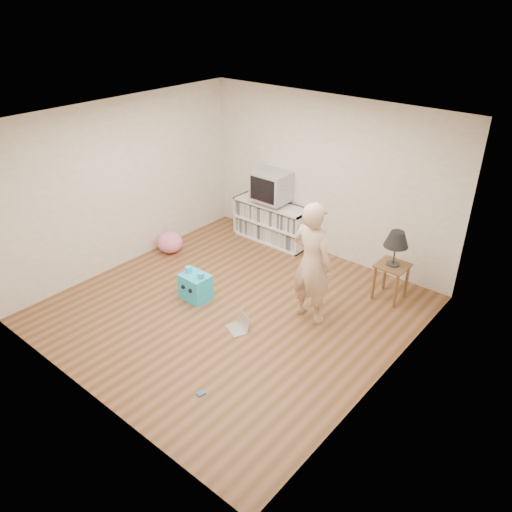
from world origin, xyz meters
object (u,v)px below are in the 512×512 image
object	(u,v)px
dvd_deck	(272,202)
person	(312,263)
plush_blue	(196,286)
plush_pink	(170,242)
crt_tv	(272,186)
side_table	(392,273)
table_lamp	(397,240)
media_unit	(272,222)
laptop	(240,325)

from	to	relation	value
dvd_deck	person	distance (m)	2.39
plush_blue	plush_pink	size ratio (longest dim) A/B	1.12
crt_tv	side_table	world-z (taller)	crt_tv
crt_tv	table_lamp	distance (m)	2.49
crt_tv	side_table	bearing A→B (deg)	-8.47
media_unit	laptop	distance (m)	2.68
dvd_deck	crt_tv	world-z (taller)	crt_tv
media_unit	plush_pink	distance (m)	1.80
side_table	laptop	size ratio (longest dim) A/B	1.50
side_table	person	size ratio (longest dim) A/B	0.33
person	plush_pink	distance (m)	2.96
dvd_deck	plush_pink	world-z (taller)	dvd_deck
crt_tv	table_lamp	bearing A→B (deg)	-8.47
laptop	plush_blue	bearing A→B (deg)	-165.87
plush_pink	table_lamp	bearing A→B (deg)	17.14
table_lamp	plush_pink	distance (m)	3.73
dvd_deck	table_lamp	world-z (taller)	table_lamp
media_unit	table_lamp	bearing A→B (deg)	-8.91
plush_blue	plush_pink	distance (m)	1.54
media_unit	crt_tv	xyz separation A→B (m)	(-0.00, -0.02, 0.67)
crt_tv	plush_blue	xyz separation A→B (m)	(0.33, -2.16, -0.82)
crt_tv	person	bearing A→B (deg)	-39.02
plush_pink	laptop	bearing A→B (deg)	-20.28
dvd_deck	table_lamp	size ratio (longest dim) A/B	0.87
media_unit	plush_pink	bearing A→B (deg)	-125.19
person	laptop	bearing A→B (deg)	61.28
media_unit	plush_blue	world-z (taller)	media_unit
plush_blue	crt_tv	bearing A→B (deg)	99.97
plush_pink	person	bearing A→B (deg)	-1.10
side_table	plush_blue	distance (m)	2.80
side_table	laptop	distance (m)	2.29
crt_tv	table_lamp	xyz separation A→B (m)	(2.46, -0.37, -0.08)
media_unit	plush_pink	world-z (taller)	media_unit
media_unit	crt_tv	bearing A→B (deg)	-90.00
media_unit	table_lamp	distance (m)	2.56
dvd_deck	laptop	size ratio (longest dim) A/B	1.23
side_table	person	distance (m)	1.36
laptop	table_lamp	bearing A→B (deg)	81.79
dvd_deck	plush_pink	xyz separation A→B (m)	(-1.03, -1.45, -0.56)
person	plush_pink	world-z (taller)	person
table_lamp	laptop	size ratio (longest dim) A/B	1.41
media_unit	plush_pink	xyz separation A→B (m)	(-1.03, -1.46, -0.17)
crt_tv	plush_blue	world-z (taller)	crt_tv
laptop	side_table	bearing A→B (deg)	81.79
laptop	plush_pink	xyz separation A→B (m)	(-2.34, 0.86, 0.12)
media_unit	plush_blue	xyz separation A→B (m)	(0.33, -2.18, -0.15)
media_unit	dvd_deck	size ratio (longest dim) A/B	3.11
media_unit	laptop	size ratio (longest dim) A/B	3.83
side_table	laptop	xyz separation A→B (m)	(-1.15, -1.94, -0.36)
plush_pink	media_unit	bearing A→B (deg)	54.81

